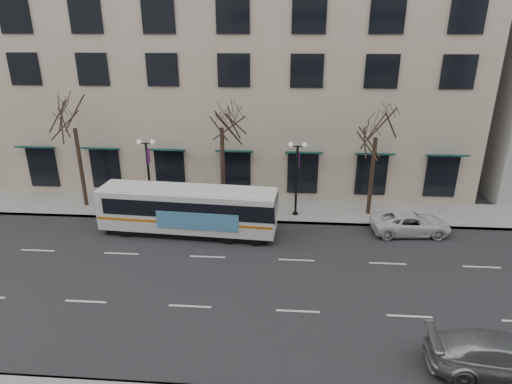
# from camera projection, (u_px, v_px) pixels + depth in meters

# --- Properties ---
(ground) EXTENTS (160.00, 160.00, 0.00)m
(ground) POSITION_uv_depth(u_px,v_px,m) (200.00, 279.00, 22.00)
(ground) COLOR black
(ground) RESTS_ON ground
(sidewalk_far) EXTENTS (80.00, 4.00, 0.15)m
(sidewalk_far) POSITION_uv_depth(u_px,v_px,m) (295.00, 211.00, 30.00)
(sidewalk_far) COLOR gray
(sidewalk_far) RESTS_ON ground
(building_hotel) EXTENTS (40.00, 20.00, 24.00)m
(building_hotel) POSITION_uv_depth(u_px,v_px,m) (218.00, 28.00, 37.34)
(building_hotel) COLOR tan
(building_hotel) RESTS_ON ground
(tree_far_left) EXTENTS (3.60, 3.60, 8.34)m
(tree_far_left) POSITION_uv_depth(u_px,v_px,m) (73.00, 114.00, 28.46)
(tree_far_left) COLOR black
(tree_far_left) RESTS_ON ground
(tree_far_mid) EXTENTS (3.60, 3.60, 8.55)m
(tree_far_mid) POSITION_uv_depth(u_px,v_px,m) (221.00, 113.00, 27.69)
(tree_far_mid) COLOR black
(tree_far_mid) RESTS_ON ground
(tree_far_right) EXTENTS (3.60, 3.60, 8.06)m
(tree_far_right) POSITION_uv_depth(u_px,v_px,m) (377.00, 123.00, 27.18)
(tree_far_right) COLOR black
(tree_far_right) RESTS_ON ground
(lamp_post_left) EXTENTS (1.22, 0.45, 5.21)m
(lamp_post_left) POSITION_uv_depth(u_px,v_px,m) (149.00, 172.00, 28.91)
(lamp_post_left) COLOR black
(lamp_post_left) RESTS_ON ground
(lamp_post_right) EXTENTS (1.22, 0.45, 5.21)m
(lamp_post_right) POSITION_uv_depth(u_px,v_px,m) (297.00, 176.00, 28.22)
(lamp_post_right) COLOR black
(lamp_post_right) RESTS_ON ground
(city_bus) EXTENTS (11.08, 3.11, 2.97)m
(city_bus) POSITION_uv_depth(u_px,v_px,m) (189.00, 209.00, 26.36)
(city_bus) COLOR silver
(city_bus) RESTS_ON ground
(silver_car) EXTENTS (5.35, 2.46, 1.52)m
(silver_car) POSITION_uv_depth(u_px,v_px,m) (500.00, 356.00, 15.80)
(silver_car) COLOR #999CA0
(silver_car) RESTS_ON ground
(white_pickup) EXTENTS (4.99, 2.59, 1.34)m
(white_pickup) POSITION_uv_depth(u_px,v_px,m) (410.00, 223.00, 26.69)
(white_pickup) COLOR silver
(white_pickup) RESTS_ON ground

